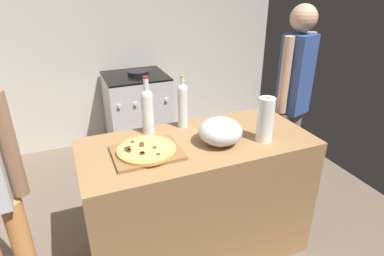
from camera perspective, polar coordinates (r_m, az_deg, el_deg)
name	(u,v)px	position (r m, az deg, el deg)	size (l,w,h in m)	color
ground_plane	(155,196)	(3.14, -6.54, -11.75)	(3.98, 3.24, 0.02)	#6B5B4C
kitchen_wall_rear	(114,31)	(3.90, -13.45, 16.13)	(3.98, 0.10, 2.60)	#BCB7AD
counter	(197,199)	(2.33, 0.96, -12.25)	(1.50, 0.68, 0.91)	#9E7247
cutting_board	(147,153)	(1.96, -7.90, -4.27)	(0.40, 0.32, 0.02)	olive
pizza	(146,149)	(1.95, -7.97, -3.73)	(0.35, 0.35, 0.03)	tan
mixing_bowl	(220,131)	(2.03, 4.97, -0.57)	(0.28, 0.28, 0.17)	#B2B2B7
paper_towel_roll	(266,120)	(2.09, 12.72, 1.42)	(0.10, 0.10, 0.29)	white
wine_bottle_amber	(147,109)	(2.15, -7.79, 3.28)	(0.08, 0.08, 0.39)	silver
wine_bottle_green	(183,104)	(2.22, -1.65, 4.25)	(0.07, 0.07, 0.37)	silver
stove	(138,113)	(3.77, -9.46, 2.64)	(0.66, 0.64, 0.93)	#B7B7BC
person_in_red	(293,96)	(2.81, 17.22, 5.35)	(0.36, 0.25, 1.68)	slate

